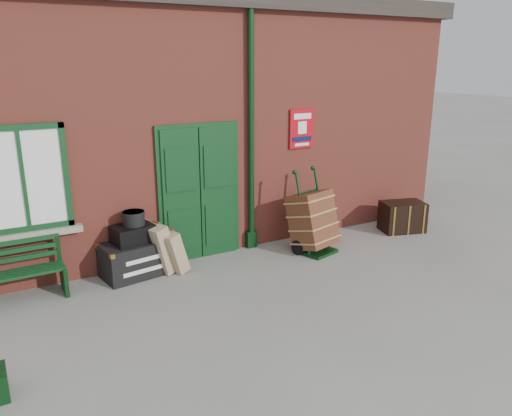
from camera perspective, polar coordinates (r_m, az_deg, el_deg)
ground at (r=7.53m, az=0.31°, el=-8.76°), size 80.00×80.00×0.00m
station_building at (r=10.06m, az=-9.62°, el=10.27°), size 10.30×4.30×4.36m
bench at (r=7.65m, az=-26.33°, el=-6.59°), size 1.41×0.46×0.87m
houdini_trunk at (r=7.99m, az=-13.35°, el=-5.58°), size 1.17×0.76×0.54m
strongbox at (r=7.84m, az=-13.90°, el=-2.88°), size 0.66×0.52×0.27m
hatbox at (r=7.77m, az=-13.81°, el=-1.15°), size 0.37×0.37×0.22m
suitcase_back at (r=7.97m, az=-11.27°, el=-4.44°), size 0.57×0.66×0.82m
suitcase_front at (r=7.95m, az=-9.79°, el=-4.85°), size 0.53×0.61×0.70m
porter_trolley at (r=8.68m, az=6.51°, el=-1.50°), size 0.86×0.90×1.42m
dark_trunk at (r=10.15m, az=16.38°, el=-0.95°), size 0.92×0.73×0.58m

